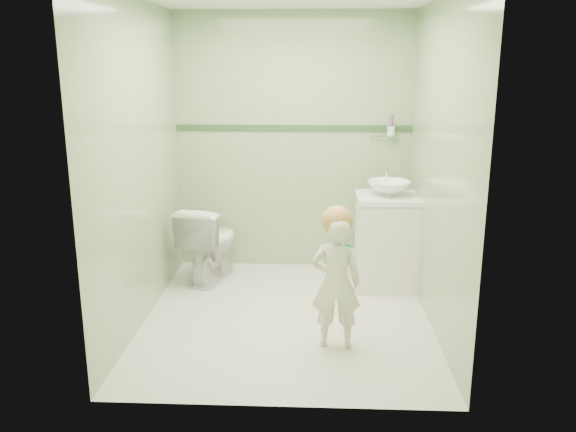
{
  "coord_description": "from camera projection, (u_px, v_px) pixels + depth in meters",
  "views": [
    {
      "loc": [
        0.2,
        -4.26,
        1.93
      ],
      "look_at": [
        0.0,
        0.15,
        0.78
      ],
      "focal_mm": 36.63,
      "sensor_mm": 36.0,
      "label": 1
    }
  ],
  "objects": [
    {
      "name": "faucet",
      "position": [
        387.0,
        175.0,
        5.19
      ],
      "size": [
        0.03,
        0.13,
        0.18
      ],
      "color": "silver",
      "rests_on": "counter"
    },
    {
      "name": "teal_toothbrush",
      "position": [
        349.0,
        245.0,
        3.82
      ],
      "size": [
        0.11,
        0.13,
        0.08
      ],
      "color": "#08837D",
      "rests_on": "toddler"
    },
    {
      "name": "hair_cap",
      "position": [
        337.0,
        221.0,
        3.94
      ],
      "size": [
        0.21,
        0.21,
        0.21
      ],
      "primitive_type": "sphere",
      "color": "#C08648",
      "rests_on": "toddler"
    },
    {
      "name": "counter",
      "position": [
        388.0,
        198.0,
        5.05
      ],
      "size": [
        0.54,
        0.52,
        0.04
      ],
      "primitive_type": "cube",
      "color": "white",
      "rests_on": "vanity"
    },
    {
      "name": "toddler",
      "position": [
        336.0,
        283.0,
        4.03
      ],
      "size": [
        0.34,
        0.23,
        0.94
      ],
      "primitive_type": "imported",
      "rotation": [
        0.0,
        0.0,
        3.14
      ],
      "color": "beige",
      "rests_on": "ground"
    },
    {
      "name": "trim_stripe",
      "position": [
        293.0,
        128.0,
        5.47
      ],
      "size": [
        2.2,
        0.02,
        0.05
      ],
      "primitive_type": "cube",
      "color": "#2D4D2D",
      "rests_on": "room_shell"
    },
    {
      "name": "cup_holder",
      "position": [
        390.0,
        131.0,
        5.38
      ],
      "size": [
        0.26,
        0.07,
        0.21
      ],
      "color": "silver",
      "rests_on": "room_shell"
    },
    {
      "name": "basin",
      "position": [
        389.0,
        188.0,
        5.03
      ],
      "size": [
        0.37,
        0.37,
        0.13
      ],
      "primitive_type": "imported",
      "color": "white",
      "rests_on": "counter"
    },
    {
      "name": "toilet",
      "position": [
        210.0,
        243.0,
        5.33
      ],
      "size": [
        0.56,
        0.77,
        0.7
      ],
      "primitive_type": "imported",
      "rotation": [
        0.0,
        0.0,
        2.88
      ],
      "color": "white",
      "rests_on": "ground"
    },
    {
      "name": "vanity",
      "position": [
        386.0,
        243.0,
        5.15
      ],
      "size": [
        0.52,
        0.5,
        0.8
      ],
      "primitive_type": "cube",
      "color": "silver",
      "rests_on": "ground"
    },
    {
      "name": "room_shell",
      "position": [
        287.0,
        166.0,
        4.31
      ],
      "size": [
        2.5,
        2.54,
        2.4
      ],
      "color": "#8CAA79",
      "rests_on": "ground"
    },
    {
      "name": "ground",
      "position": [
        287.0,
        317.0,
        4.61
      ],
      "size": [
        2.5,
        2.5,
        0.0
      ],
      "primitive_type": "plane",
      "color": "silver",
      "rests_on": "ground"
    }
  ]
}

